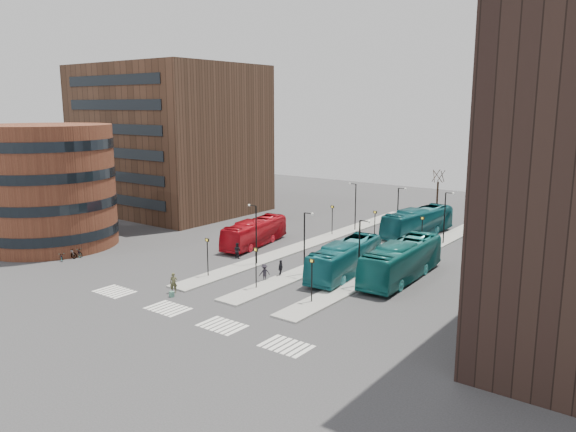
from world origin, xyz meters
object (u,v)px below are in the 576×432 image
Objects in this scene: commuter_b at (281,268)px; bicycle_far at (76,253)px; teal_bus_c at (402,260)px; teal_bus_b at (418,222)px; commuter_a at (237,250)px; bicycle_near at (61,257)px; suitcase at (172,294)px; bicycle_mid at (69,254)px; teal_bus_d at (496,223)px; teal_bus_a at (345,259)px; traveller at (174,283)px; red_bus at (255,233)px; commuter_c at (264,273)px.

commuter_b reaches higher than bicycle_far.
teal_bus_c is at bearing -77.16° from bicycle_far.
teal_bus_b is 7.39× the size of commuter_a.
teal_bus_b is 7.81× the size of bicycle_near.
commuter_a is (-3.84, 12.66, 0.60)m from suitcase.
bicycle_mid is (0.00, 0.93, 0.13)m from bicycle_near.
teal_bus_d reaches higher than bicycle_mid.
bicycle_far is (-26.71, -11.78, -1.18)m from teal_bus_a.
bicycle_near is at bearing 156.61° from bicycle_mid.
traveller is at bearing -65.66° from bicycle_near.
bicycle_mid is at bearing 24.04° from bicycle_near.
teal_bus_c is at bearing -88.44° from bicycle_mid.
red_bus is 6.78× the size of commuter_b.
suitcase is at bearing -93.46° from traveller.
bicycle_far is (-12.17, -15.53, -1.06)m from red_bus.
teal_bus_b reaches higher than bicycle_mid.
red_bus reaches higher than bicycle_far.
suitcase is 0.04× the size of teal_bus_a.
suitcase is 18.21m from bicycle_mid.
bicycle_far is at bearing -120.96° from teal_bus_b.
teal_bus_c reaches higher than commuter_a.
teal_bus_c is (6.33, -17.75, 0.07)m from teal_bus_b.
commuter_c is 22.66m from bicycle_mid.
teal_bus_a is at bearing -106.55° from teal_bus_d.
red_bus is at bearing -121.51° from teal_bus_b.
traveller is (-14.21, -15.55, -0.92)m from teal_bus_c.
suitcase is at bearing -68.42° from bicycle_near.
teal_bus_d is 7.55× the size of commuter_a.
suitcase is 0.04× the size of red_bus.
teal_bus_c reaches higher than commuter_c.
bicycle_mid is 1.01× the size of bicycle_far.
bicycle_near is at bearing -134.30° from red_bus.
teal_bus_b is at bearing -13.11° from bicycle_near.
bicycle_mid is at bearing -176.56° from suitcase.
bicycle_mid is (-33.37, -37.59, -1.23)m from teal_bus_d.
teal_bus_a is 19.92m from teal_bus_b.
teal_bus_d is at bearing -172.31° from commuter_c.
bicycle_near is at bearing -132.54° from teal_bus_d.
teal_bus_a is 0.91× the size of teal_bus_c.
commuter_a is (-12.43, -1.64, -0.81)m from teal_bus_a.
teal_bus_c is 34.92m from bicycle_mid.
teal_bus_d is 49.67m from bicycle_far.
teal_bus_a reaches higher than suitcase.
red_bus is (-5.96, 18.06, 1.29)m from suitcase.
suitcase is 0.27× the size of bicycle_far.
bicycle_far is at bearing 93.63° from commuter_b.
commuter_b reaches higher than bicycle_near.
commuter_c is (-0.33, -2.05, 0.01)m from commuter_b.
commuter_a reaches higher than commuter_c.
teal_bus_d reaches higher than suitcase.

